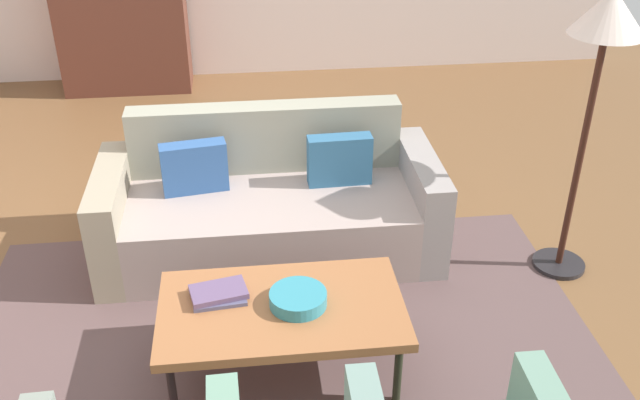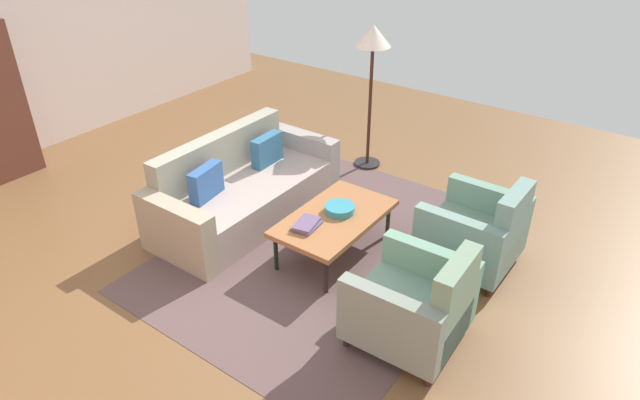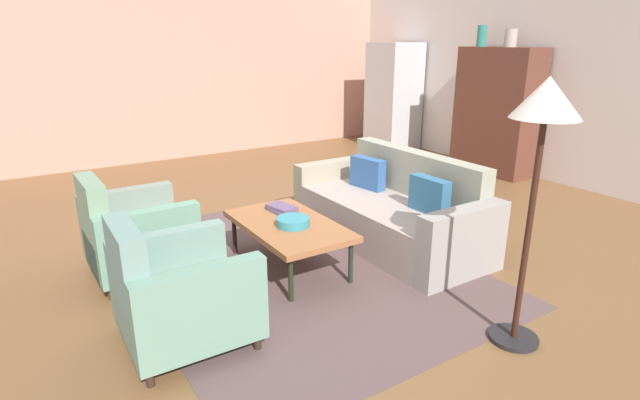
# 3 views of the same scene
# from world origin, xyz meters

# --- Properties ---
(ground_plane) EXTENTS (10.17, 10.17, 0.00)m
(ground_plane) POSITION_xyz_m (0.00, 0.00, 0.00)
(ground_plane) COLOR brown
(wall_back) EXTENTS (8.47, 0.12, 2.80)m
(wall_back) POSITION_xyz_m (0.00, 3.78, 1.40)
(wall_back) COLOR silver
(wall_back) RESTS_ON ground
(wall_left) EXTENTS (0.12, 7.55, 2.80)m
(wall_left) POSITION_xyz_m (-4.24, 0.00, 1.40)
(wall_left) COLOR tan
(wall_left) RESTS_ON ground
(area_rug) EXTENTS (3.40, 2.60, 0.01)m
(area_rug) POSITION_xyz_m (0.46, -0.69, 0.00)
(area_rug) COLOR brown
(area_rug) RESTS_ON ground
(couch) EXTENTS (2.10, 0.90, 0.86)m
(couch) POSITION_xyz_m (0.46, 0.45, 0.29)
(couch) COLOR #A38F87
(couch) RESTS_ON ground
(coffee_table) EXTENTS (1.20, 0.70, 0.42)m
(coffee_table) POSITION_xyz_m (0.46, -0.74, 0.38)
(coffee_table) COLOR black
(coffee_table) RESTS_ON ground
(armchair_left) EXTENTS (0.82, 0.82, 0.88)m
(armchair_left) POSITION_xyz_m (-0.14, -1.90, 0.34)
(armchair_left) COLOR #301F20
(armchair_left) RESTS_ON ground
(armchair_right) EXTENTS (0.81, 0.81, 0.88)m
(armchair_right) POSITION_xyz_m (1.06, -1.90, 0.34)
(armchair_right) COLOR #35281A
(armchair_right) RESTS_ON ground
(fruit_bowl) EXTENTS (0.28, 0.28, 0.07)m
(fruit_bowl) POSITION_xyz_m (0.54, -0.74, 0.45)
(fruit_bowl) COLOR teal
(fruit_bowl) RESTS_ON coffee_table
(book_stack) EXTENTS (0.30, 0.22, 0.05)m
(book_stack) POSITION_xyz_m (0.15, -0.64, 0.44)
(book_stack) COLOR #52506E
(book_stack) RESTS_ON coffee_table
(cabinet) EXTENTS (1.20, 0.51, 1.80)m
(cabinet) POSITION_xyz_m (-0.77, 3.43, 0.90)
(cabinet) COLOR brown
(cabinet) RESTS_ON ground
(vase_tall) EXTENTS (0.14, 0.14, 0.30)m
(vase_tall) POSITION_xyz_m (-1.17, 3.43, 1.95)
(vase_tall) COLOR #287C6F
(vase_tall) RESTS_ON cabinet
(vase_round) EXTENTS (0.17, 0.17, 0.24)m
(vase_round) POSITION_xyz_m (-0.67, 3.43, 1.92)
(vase_round) COLOR #B1A19A
(vase_round) RESTS_ON cabinet
(refrigerator) EXTENTS (0.80, 0.73, 1.85)m
(refrigerator) POSITION_xyz_m (-2.94, 3.33, 0.93)
(refrigerator) COLOR #B7BABF
(refrigerator) RESTS_ON ground
(floor_lamp) EXTENTS (0.40, 0.40, 1.72)m
(floor_lamp) POSITION_xyz_m (2.23, -0.02, 1.44)
(floor_lamp) COLOR black
(floor_lamp) RESTS_ON ground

